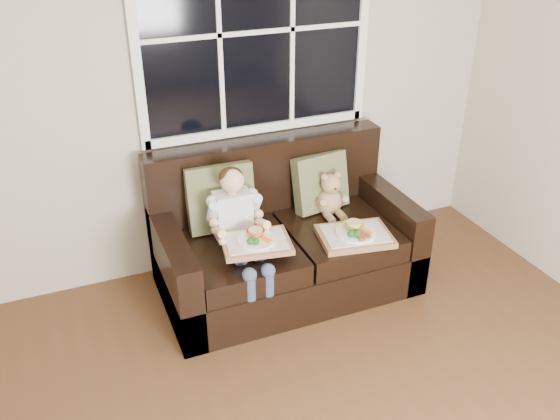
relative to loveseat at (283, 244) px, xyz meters
name	(u,v)px	position (x,y,z in m)	size (l,w,h in m)	color
room_walls	(413,239)	(-0.45, -2.02, 1.28)	(4.52, 5.02, 2.71)	#BFB29E
window_back	(256,32)	(0.00, 0.46, 1.34)	(1.62, 0.04, 1.37)	black
loveseat	(283,244)	(0.00, 0.00, 0.00)	(1.70, 0.92, 0.96)	black
pillow_left	(220,198)	(-0.39, 0.15, 0.36)	(0.45, 0.23, 0.46)	brown
pillow_right	(320,182)	(0.35, 0.15, 0.34)	(0.42, 0.24, 0.41)	brown
child	(238,222)	(-0.36, -0.11, 0.31)	(0.34, 0.58, 0.77)	silver
teddy_bear	(330,197)	(0.37, 0.04, 0.27)	(0.19, 0.24, 0.33)	tan
tray_left	(256,242)	(-0.31, -0.30, 0.27)	(0.46, 0.38, 0.09)	#996645
tray_right	(355,235)	(0.37, -0.33, 0.17)	(0.52, 0.43, 0.11)	#996645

